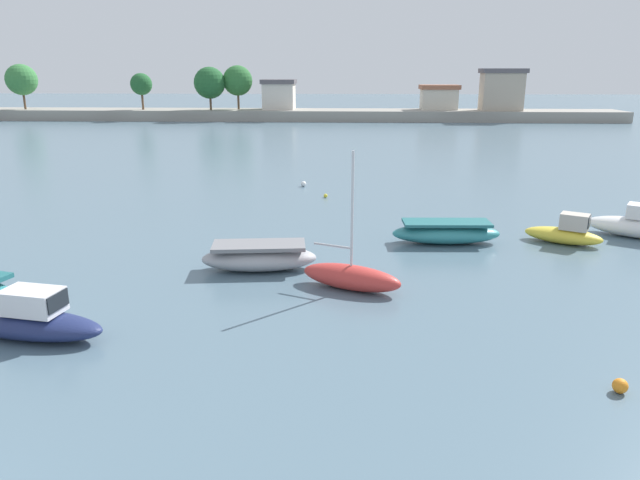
% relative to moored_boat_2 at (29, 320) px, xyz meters
% --- Properties ---
extents(moored_boat_2, '(5.30, 2.37, 1.58)m').
position_rel_moored_boat_2_xyz_m(moored_boat_2, '(0.00, 0.00, 0.00)').
color(moored_boat_2, navy).
rests_on(moored_boat_2, ground).
extents(moored_boat_3, '(4.90, 2.34, 1.13)m').
position_rel_moored_boat_2_xyz_m(moored_boat_3, '(6.18, 6.59, -0.02)').
color(moored_boat_3, '#9E9EA3').
rests_on(moored_boat_3, ground).
extents(moored_boat_4, '(4.06, 2.58, 5.23)m').
position_rel_moored_boat_2_xyz_m(moored_boat_4, '(9.96, 4.55, -0.06)').
color(moored_boat_4, '#C63833').
rests_on(moored_boat_4, ground).
extents(moored_boat_5, '(5.18, 1.92, 1.07)m').
position_rel_moored_boat_2_xyz_m(moored_boat_5, '(14.51, 10.82, -0.05)').
color(moored_boat_5, teal).
rests_on(moored_boat_5, ground).
extents(moored_boat_6, '(3.70, 2.80, 1.50)m').
position_rel_moored_boat_2_xyz_m(moored_boat_6, '(20.18, 11.02, -0.04)').
color(moored_boat_6, yellow).
rests_on(moored_boat_6, ground).
extents(mooring_buoy_1, '(0.26, 0.26, 0.26)m').
position_rel_moored_boat_2_xyz_m(mooring_buoy_1, '(8.38, 20.80, -0.43)').
color(mooring_buoy_1, yellow).
rests_on(mooring_buoy_1, ground).
extents(mooring_buoy_2, '(0.39, 0.39, 0.39)m').
position_rel_moored_boat_2_xyz_m(mooring_buoy_2, '(6.68, 24.42, -0.37)').
color(mooring_buoy_2, white).
rests_on(mooring_buoy_2, ground).
extents(mooring_buoy_4, '(0.39, 0.39, 0.39)m').
position_rel_moored_boat_2_xyz_m(mooring_buoy_4, '(16.81, -2.46, -0.37)').
color(mooring_buoy_4, orange).
rests_on(mooring_buoy_4, ground).
extents(distant_shoreline, '(106.01, 7.99, 8.94)m').
position_rel_moored_boat_2_xyz_m(distant_shoreline, '(0.07, 81.26, 1.90)').
color(distant_shoreline, gray).
rests_on(distant_shoreline, ground).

